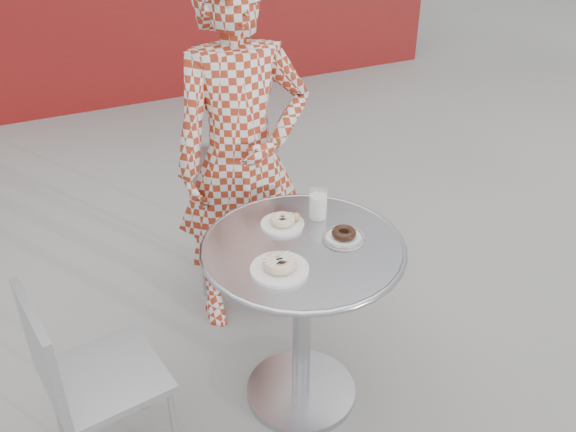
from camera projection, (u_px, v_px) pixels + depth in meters
name	position (u px, v px, depth m)	size (l,w,h in m)	color
ground	(301.00, 400.00, 2.73)	(60.00, 60.00, 0.00)	#A2A09A
bistro_table	(302.00, 286.00, 2.45)	(0.77, 0.77, 0.78)	silver
chair_far	(236.00, 233.00, 3.34)	(0.52, 0.52, 0.87)	#AEB0B6
chair_left	(109.00, 410.00, 2.36)	(0.45, 0.45, 0.82)	#AEB0B6
seated_person	(242.00, 160.00, 2.80)	(0.61, 0.40, 1.67)	#9B2E17
plate_far	(283.00, 222.00, 2.46)	(0.17, 0.17, 0.04)	white
plate_near	(279.00, 266.00, 2.21)	(0.20, 0.20, 0.05)	white
plate_checker	(344.00, 236.00, 2.39)	(0.16, 0.16, 0.04)	white
milk_cup	(318.00, 205.00, 2.49)	(0.07, 0.07, 0.12)	white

